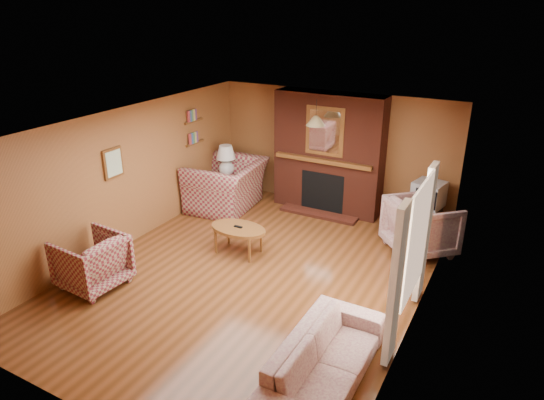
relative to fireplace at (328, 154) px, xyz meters
The scene contains 20 objects.
floor 3.21m from the fireplace, 90.00° to the right, with size 6.50×6.50×0.00m, color #4B2710.
ceiling 3.22m from the fireplace, 90.00° to the right, with size 6.50×6.50×0.00m, color white.
wall_back 0.27m from the fireplace, 90.00° to the left, with size 6.50×6.50×0.00m, color brown.
wall_front 6.23m from the fireplace, 90.00° to the right, with size 6.50×6.50×0.00m, color brown.
wall_left 3.89m from the fireplace, 129.95° to the right, with size 6.50×6.50×0.00m, color brown.
wall_right 3.89m from the fireplace, 50.05° to the right, with size 6.50×6.50×0.00m, color brown.
fireplace is the anchor object (origin of this frame).
window_right 4.02m from the fireplace, 52.40° to the right, with size 0.10×1.85×2.00m.
bookshelf 2.72m from the fireplace, 156.05° to the right, with size 0.09×0.55×0.71m.
botanical_print 4.12m from the fireplace, 126.90° to the right, with size 0.05×0.40×0.50m.
pendant_light 1.07m from the fireplace, 90.00° to the right, with size 0.36×0.36×0.48m.
plaid_loveseat 2.18m from the fireplace, 153.60° to the right, with size 1.52×1.33×0.99m, color maroon.
plaid_armchair 4.89m from the fireplace, 113.84° to the right, with size 0.87×0.90×0.82m, color maroon.
floral_sofa 5.07m from the fireplace, 67.65° to the right, with size 2.04×0.80×0.60m, color #C2B496.
floral_armchair 2.43m from the fireplace, 24.32° to the right, with size 1.01×1.04×0.94m, color #C2B496.
coffee_table 2.66m from the fireplace, 103.10° to the right, with size 1.00×0.62×0.50m.
side_table 2.35m from the fireplace, 165.71° to the right, with size 0.40×0.40×0.54m, color brown.
table_lamp 2.18m from the fireplace, 165.71° to the right, with size 0.41×0.41×0.67m.
tv_stand 2.25m from the fireplace, ahead, with size 0.50×0.45×0.54m, color black.
crt_tv 2.10m from the fireplace, ahead, with size 0.59×0.59×0.47m.
Camera 1 is at (3.44, -5.71, 4.01)m, focal length 32.00 mm.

